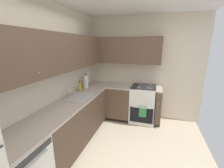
% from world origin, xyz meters
% --- Properties ---
extents(wall_back, '(4.15, 0.05, 2.64)m').
position_xyz_m(wall_back, '(0.00, 1.44, 1.32)').
color(wall_back, beige).
rests_on(wall_back, ground_plane).
extents(wall_right, '(0.05, 2.93, 2.64)m').
position_xyz_m(wall_right, '(2.05, 0.00, 1.32)').
color(wall_right, beige).
rests_on(wall_right, ground_plane).
extents(lower_cabinets_back, '(2.00, 0.62, 0.88)m').
position_xyz_m(lower_cabinets_back, '(0.42, 1.12, 0.44)').
color(lower_cabinets_back, brown).
rests_on(lower_cabinets_back, ground_plane).
extents(countertop_back, '(3.21, 0.60, 0.03)m').
position_xyz_m(countertop_back, '(0.42, 1.12, 0.90)').
color(countertop_back, '#B7A89E').
rests_on(countertop_back, lower_cabinets_back).
extents(lower_cabinets_right, '(0.62, 1.33, 0.88)m').
position_xyz_m(lower_cabinets_right, '(1.73, 0.33, 0.44)').
color(lower_cabinets_right, brown).
rests_on(lower_cabinets_right, ground_plane).
extents(countertop_right, '(0.60, 1.33, 0.03)m').
position_xyz_m(countertop_right, '(1.73, 0.33, 0.90)').
color(countertop_right, '#B7A89E').
rests_on(countertop_right, lower_cabinets_right).
extents(oven_range, '(0.68, 0.62, 1.06)m').
position_xyz_m(oven_range, '(1.74, -0.08, 0.46)').
color(oven_range, white).
rests_on(oven_range, ground_plane).
extents(upper_cabinets_back, '(2.89, 0.34, 0.64)m').
position_xyz_m(upper_cabinets_back, '(0.26, 1.26, 1.79)').
color(upper_cabinets_back, brown).
extents(upper_cabinets_right, '(0.32, 1.86, 0.64)m').
position_xyz_m(upper_cabinets_right, '(1.87, 0.49, 1.79)').
color(upper_cabinets_right, brown).
extents(sink, '(0.61, 0.40, 0.10)m').
position_xyz_m(sink, '(0.63, 1.09, 0.87)').
color(sink, '#B7B7BC').
rests_on(sink, countertop_back).
extents(faucet, '(0.07, 0.16, 0.22)m').
position_xyz_m(faucet, '(0.63, 1.30, 1.05)').
color(faucet, silver).
rests_on(faucet, countertop_back).
extents(soap_bottle, '(0.06, 0.06, 0.23)m').
position_xyz_m(soap_bottle, '(1.01, 1.30, 1.02)').
color(soap_bottle, gold).
rests_on(soap_bottle, countertop_back).
extents(paper_towel_roll, '(0.11, 0.11, 0.36)m').
position_xyz_m(paper_towel_roll, '(1.28, 1.28, 1.06)').
color(paper_towel_roll, white).
rests_on(paper_towel_roll, countertop_back).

